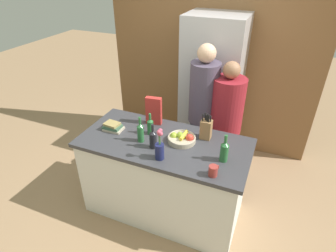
{
  "coord_description": "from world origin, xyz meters",
  "views": [
    {
      "loc": [
        0.92,
        -2.09,
        2.48
      ],
      "look_at": [
        0.0,
        0.1,
        1.04
      ],
      "focal_mm": 30.0,
      "sensor_mm": 36.0,
      "label": 1
    }
  ],
  "objects_px": {
    "fruit_bowl": "(182,138)",
    "bottle_vinegar": "(153,139)",
    "knife_block": "(206,129)",
    "flower_vase": "(160,148)",
    "refrigerator": "(212,91)",
    "book_stack": "(113,127)",
    "cereal_box": "(154,111)",
    "person_in_blue": "(225,121)",
    "person_at_sink": "(203,109)",
    "bottle_water": "(140,132)",
    "bottle_oil": "(224,151)",
    "bottle_wine": "(150,126)",
    "coffee_mug": "(213,171)"
  },
  "relations": [
    {
      "from": "fruit_bowl",
      "to": "bottle_vinegar",
      "type": "xyz_separation_m",
      "value": [
        -0.21,
        -0.2,
        0.06
      ]
    },
    {
      "from": "knife_block",
      "to": "flower_vase",
      "type": "xyz_separation_m",
      "value": [
        -0.29,
        -0.48,
        0.01
      ]
    },
    {
      "from": "refrigerator",
      "to": "bottle_vinegar",
      "type": "xyz_separation_m",
      "value": [
        -0.2,
        -1.37,
        0.05
      ]
    },
    {
      "from": "flower_vase",
      "to": "book_stack",
      "type": "relative_size",
      "value": 1.52
    },
    {
      "from": "cereal_box",
      "to": "person_in_blue",
      "type": "relative_size",
      "value": 0.2
    },
    {
      "from": "flower_vase",
      "to": "person_at_sink",
      "type": "xyz_separation_m",
      "value": [
        0.11,
        0.97,
        -0.06
      ]
    },
    {
      "from": "book_stack",
      "to": "bottle_water",
      "type": "distance_m",
      "value": 0.38
    },
    {
      "from": "book_stack",
      "to": "knife_block",
      "type": "bearing_deg",
      "value": 13.75
    },
    {
      "from": "fruit_bowl",
      "to": "person_at_sink",
      "type": "relative_size",
      "value": 0.16
    },
    {
      "from": "bottle_oil",
      "to": "bottle_vinegar",
      "type": "xyz_separation_m",
      "value": [
        -0.66,
        -0.06,
        -0.01
      ]
    },
    {
      "from": "flower_vase",
      "to": "bottle_wine",
      "type": "bearing_deg",
      "value": 127.02
    },
    {
      "from": "bottle_vinegar",
      "to": "bottle_wine",
      "type": "bearing_deg",
      "value": 121.84
    },
    {
      "from": "fruit_bowl",
      "to": "refrigerator",
      "type": "bearing_deg",
      "value": 90.87
    },
    {
      "from": "person_in_blue",
      "to": "bottle_oil",
      "type": "bearing_deg",
      "value": -52.33
    },
    {
      "from": "bottle_vinegar",
      "to": "bottle_wine",
      "type": "xyz_separation_m",
      "value": [
        -0.13,
        0.21,
        -0.01
      ]
    },
    {
      "from": "bottle_water",
      "to": "flower_vase",
      "type": "bearing_deg",
      "value": -32.46
    },
    {
      "from": "fruit_bowl",
      "to": "book_stack",
      "type": "relative_size",
      "value": 1.36
    },
    {
      "from": "fruit_bowl",
      "to": "coffee_mug",
      "type": "xyz_separation_m",
      "value": [
        0.42,
        -0.37,
        0.01
      ]
    },
    {
      "from": "cereal_box",
      "to": "bottle_wine",
      "type": "distance_m",
      "value": 0.22
    },
    {
      "from": "flower_vase",
      "to": "person_in_blue",
      "type": "xyz_separation_m",
      "value": [
        0.39,
        0.96,
        -0.16
      ]
    },
    {
      "from": "refrigerator",
      "to": "bottle_water",
      "type": "distance_m",
      "value": 1.37
    },
    {
      "from": "flower_vase",
      "to": "cereal_box",
      "type": "distance_m",
      "value": 0.63
    },
    {
      "from": "knife_block",
      "to": "book_stack",
      "type": "bearing_deg",
      "value": -166.25
    },
    {
      "from": "coffee_mug",
      "to": "bottle_wine",
      "type": "xyz_separation_m",
      "value": [
        -0.76,
        0.38,
        0.04
      ]
    },
    {
      "from": "knife_block",
      "to": "coffee_mug",
      "type": "bearing_deg",
      "value": -67.27
    },
    {
      "from": "book_stack",
      "to": "bottle_water",
      "type": "bearing_deg",
      "value": -11.12
    },
    {
      "from": "coffee_mug",
      "to": "bottle_vinegar",
      "type": "xyz_separation_m",
      "value": [
        -0.63,
        0.17,
        0.05
      ]
    },
    {
      "from": "person_in_blue",
      "to": "coffee_mug",
      "type": "bearing_deg",
      "value": -56.66
    },
    {
      "from": "fruit_bowl",
      "to": "book_stack",
      "type": "distance_m",
      "value": 0.74
    },
    {
      "from": "coffee_mug",
      "to": "bottle_wine",
      "type": "bearing_deg",
      "value": 153.59
    },
    {
      "from": "knife_block",
      "to": "bottle_water",
      "type": "distance_m",
      "value": 0.65
    },
    {
      "from": "book_stack",
      "to": "bottle_vinegar",
      "type": "distance_m",
      "value": 0.54
    },
    {
      "from": "coffee_mug",
      "to": "person_in_blue",
      "type": "xyz_separation_m",
      "value": [
        -0.12,
        1.0,
        -0.09
      ]
    },
    {
      "from": "cereal_box",
      "to": "coffee_mug",
      "type": "distance_m",
      "value": 1.01
    },
    {
      "from": "bottle_oil",
      "to": "person_in_blue",
      "type": "xyz_separation_m",
      "value": [
        -0.15,
        0.77,
        -0.14
      ]
    },
    {
      "from": "bottle_water",
      "to": "person_at_sink",
      "type": "height_order",
      "value": "person_at_sink"
    },
    {
      "from": "fruit_bowl",
      "to": "flower_vase",
      "type": "bearing_deg",
      "value": -104.72
    },
    {
      "from": "bottle_wine",
      "to": "bottle_water",
      "type": "distance_m",
      "value": 0.16
    },
    {
      "from": "cereal_box",
      "to": "person_at_sink",
      "type": "bearing_deg",
      "value": 45.11
    },
    {
      "from": "bottle_vinegar",
      "to": "fruit_bowl",
      "type": "bearing_deg",
      "value": 43.15
    },
    {
      "from": "cereal_box",
      "to": "book_stack",
      "type": "height_order",
      "value": "cereal_box"
    },
    {
      "from": "flower_vase",
      "to": "person_at_sink",
      "type": "distance_m",
      "value": 0.97
    },
    {
      "from": "bottle_oil",
      "to": "bottle_vinegar",
      "type": "bearing_deg",
      "value": -174.75
    },
    {
      "from": "refrigerator",
      "to": "bottle_oil",
      "type": "xyz_separation_m",
      "value": [
        0.47,
        -1.31,
        0.06
      ]
    },
    {
      "from": "fruit_bowl",
      "to": "bottle_oil",
      "type": "xyz_separation_m",
      "value": [
        0.45,
        -0.14,
        0.07
      ]
    },
    {
      "from": "person_at_sink",
      "to": "cereal_box",
      "type": "bearing_deg",
      "value": -145.17
    },
    {
      "from": "bottle_vinegar",
      "to": "bottle_oil",
      "type": "bearing_deg",
      "value": 5.25
    },
    {
      "from": "bottle_vinegar",
      "to": "flower_vase",
      "type": "bearing_deg",
      "value": -45.95
    },
    {
      "from": "knife_block",
      "to": "refrigerator",
      "type": "bearing_deg",
      "value": 101.97
    },
    {
      "from": "refrigerator",
      "to": "person_at_sink",
      "type": "bearing_deg",
      "value": -85.78
    }
  ]
}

